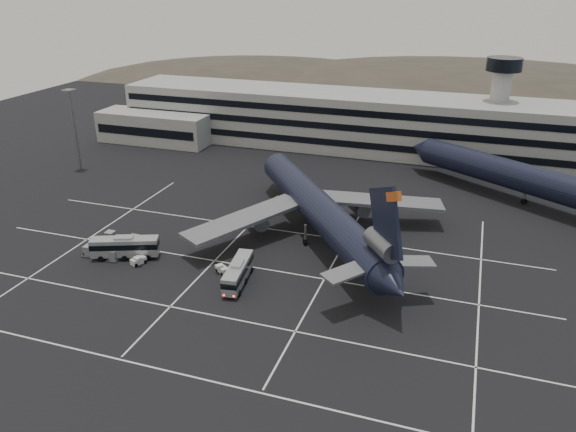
# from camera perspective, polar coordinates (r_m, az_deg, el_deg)

# --- Properties ---
(ground) EXTENTS (260.00, 260.00, 0.00)m
(ground) POSITION_cam_1_polar(r_m,az_deg,el_deg) (84.39, -4.95, -6.38)
(ground) COLOR black
(ground) RESTS_ON ground
(lane_markings) EXTENTS (90.00, 55.62, 0.01)m
(lane_markings) POSITION_cam_1_polar(r_m,az_deg,el_deg) (84.62, -4.16, -6.26)
(lane_markings) COLOR silver
(lane_markings) RESTS_ON ground
(terminal) EXTENTS (125.00, 26.00, 24.00)m
(terminal) POSITION_cam_1_polar(r_m,az_deg,el_deg) (145.99, 5.10, 9.60)
(terminal) COLOR gray
(terminal) RESTS_ON ground
(hills) EXTENTS (352.00, 180.00, 44.00)m
(hills) POSITION_cam_1_polar(r_m,az_deg,el_deg) (243.05, 15.59, 9.90)
(hills) COLOR #38332B
(hills) RESTS_ON ground
(lightpole_left) EXTENTS (2.40, 2.40, 18.28)m
(lightpole_left) POSITION_cam_1_polar(r_m,az_deg,el_deg) (136.02, -20.99, 9.22)
(lightpole_left) COLOR slate
(lightpole_left) RESTS_ON ground
(trijet_main) EXTENTS (39.94, 49.15, 18.08)m
(trijet_main) POSITION_cam_1_polar(r_m,az_deg,el_deg) (94.20, 3.32, 0.57)
(trijet_main) COLOR black
(trijet_main) RESTS_ON ground
(trijet_far) EXTENTS (51.09, 37.41, 18.08)m
(trijet_far) POSITION_cam_1_polar(r_m,az_deg,el_deg) (117.53, 23.61, 3.43)
(trijet_far) COLOR black
(trijet_far) RESTS_ON ground
(bus_near) EXTENTS (3.61, 10.07, 3.47)m
(bus_near) POSITION_cam_1_polar(r_m,az_deg,el_deg) (82.40, -5.11, -5.66)
(bus_near) COLOR gray
(bus_near) RESTS_ON ground
(bus_far) EXTENTS (10.75, 6.18, 3.74)m
(bus_far) POSITION_cam_1_polar(r_m,az_deg,el_deg) (92.77, -16.24, -2.96)
(bus_far) COLOR gray
(bus_far) RESTS_ON ground
(tug_a) EXTENTS (2.20, 2.63, 1.46)m
(tug_a) POSITION_cam_1_polar(r_m,az_deg,el_deg) (90.84, -15.01, -4.39)
(tug_a) COLOR silver
(tug_a) RESTS_ON ground
(tug_b) EXTENTS (2.40, 2.18, 1.33)m
(tug_b) POSITION_cam_1_polar(r_m,az_deg,el_deg) (86.03, -6.66, -5.38)
(tug_b) COLOR silver
(tug_b) RESTS_ON ground
(uld_cluster) EXTENTS (6.59, 7.78, 1.73)m
(uld_cluster) POSITION_cam_1_polar(r_m,az_deg,el_deg) (96.39, -17.45, -2.87)
(uld_cluster) COLOR #2D2D30
(uld_cluster) RESTS_ON ground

